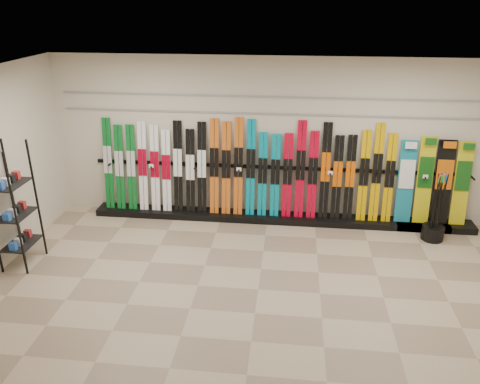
# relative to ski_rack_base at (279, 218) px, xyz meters

# --- Properties ---
(floor) EXTENTS (8.00, 8.00, 0.00)m
(floor) POSITION_rel_ski_rack_base_xyz_m (-0.22, -2.28, -0.06)
(floor) COLOR #87725D
(floor) RESTS_ON ground
(back_wall) EXTENTS (8.00, 0.00, 8.00)m
(back_wall) POSITION_rel_ski_rack_base_xyz_m (-0.22, 0.22, 1.44)
(back_wall) COLOR beige
(back_wall) RESTS_ON floor
(ceiling) EXTENTS (8.00, 8.00, 0.00)m
(ceiling) POSITION_rel_ski_rack_base_xyz_m (-0.22, -2.28, 2.94)
(ceiling) COLOR silver
(ceiling) RESTS_ON back_wall
(ski_rack_base) EXTENTS (8.00, 0.40, 0.12)m
(ski_rack_base) POSITION_rel_ski_rack_base_xyz_m (0.00, 0.00, 0.00)
(ski_rack_base) COLOR black
(ski_rack_base) RESTS_ON floor
(skis) EXTENTS (5.38, 0.27, 1.81)m
(skis) POSITION_rel_ski_rack_base_xyz_m (-0.68, 0.07, 0.89)
(skis) COLOR #0C6422
(skis) RESTS_ON ski_rack_base
(snowboards) EXTENTS (1.24, 0.24, 1.57)m
(snowboards) POSITION_rel_ski_rack_base_xyz_m (2.70, 0.08, 0.82)
(snowboards) COLOR #14728C
(snowboards) RESTS_ON ski_rack_base
(accessory_rack) EXTENTS (0.40, 0.60, 1.96)m
(accessory_rack) POSITION_rel_ski_rack_base_xyz_m (-3.97, -1.96, 0.92)
(accessory_rack) COLOR black
(accessory_rack) RESTS_ON floor
(pole_bin) EXTENTS (0.38, 0.38, 0.25)m
(pole_bin) POSITION_rel_ski_rack_base_xyz_m (2.68, -0.42, 0.07)
(pole_bin) COLOR black
(pole_bin) RESTS_ON floor
(ski_poles) EXTENTS (0.22, 0.31, 1.18)m
(ski_poles) POSITION_rel_ski_rack_base_xyz_m (2.67, -0.41, 0.55)
(ski_poles) COLOR black
(ski_poles) RESTS_ON pole_bin
(slatwall_rail_0) EXTENTS (7.60, 0.02, 0.03)m
(slatwall_rail_0) POSITION_rel_ski_rack_base_xyz_m (-0.22, 0.20, 1.94)
(slatwall_rail_0) COLOR gray
(slatwall_rail_0) RESTS_ON back_wall
(slatwall_rail_1) EXTENTS (7.60, 0.02, 0.03)m
(slatwall_rail_1) POSITION_rel_ski_rack_base_xyz_m (-0.22, 0.20, 2.24)
(slatwall_rail_1) COLOR gray
(slatwall_rail_1) RESTS_ON back_wall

